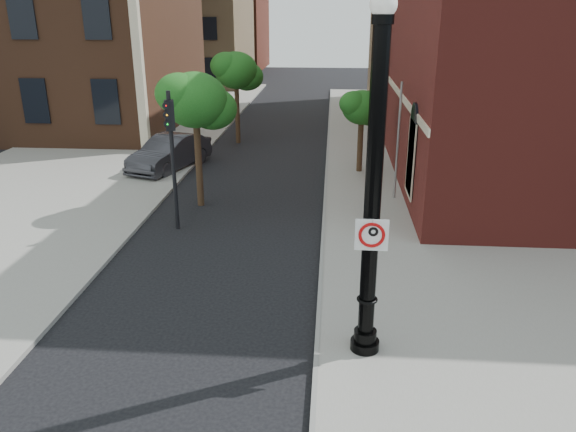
# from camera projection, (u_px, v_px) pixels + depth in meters

# --- Properties ---
(ground) EXTENTS (120.00, 120.00, 0.00)m
(ground) POSITION_uv_depth(u_px,v_px,m) (218.00, 355.00, 11.73)
(ground) COLOR black
(ground) RESTS_ON ground
(sidewalk_right) EXTENTS (8.00, 60.00, 0.12)m
(sidewalk_right) POSITION_uv_depth(u_px,v_px,m) (432.00, 204.00, 20.61)
(sidewalk_right) COLOR gray
(sidewalk_right) RESTS_ON ground
(sidewalk_left) EXTENTS (10.00, 50.00, 0.12)m
(sidewalk_left) POSITION_uv_depth(u_px,v_px,m) (115.00, 146.00, 29.19)
(sidewalk_left) COLOR gray
(sidewalk_left) RESTS_ON ground
(curb_edge) EXTENTS (0.10, 60.00, 0.14)m
(curb_edge) POSITION_uv_depth(u_px,v_px,m) (325.00, 201.00, 20.90)
(curb_edge) COLOR gray
(curb_edge) RESTS_ON ground
(bg_building_tan_a) EXTENTS (12.00, 12.00, 12.00)m
(bg_building_tan_a) POSITION_uv_depth(u_px,v_px,m) (180.00, 17.00, 51.63)
(bg_building_tan_a) COLOR #987953
(bg_building_tan_a) RESTS_ON ground
(bg_building_red) EXTENTS (12.00, 12.00, 10.00)m
(bg_building_red) POSITION_uv_depth(u_px,v_px,m) (212.00, 24.00, 65.06)
(bg_building_red) COLOR #622917
(bg_building_red) RESTS_ON ground
(bg_building_tan_b) EXTENTS (22.00, 14.00, 14.00)m
(bg_building_tan_b) POSITION_uv_depth(u_px,v_px,m) (550.00, 5.00, 36.12)
(bg_building_tan_b) COLOR #987953
(bg_building_tan_b) RESTS_ON ground
(lamppost) EXTENTS (0.60, 0.60, 7.11)m
(lamppost) POSITION_uv_depth(u_px,v_px,m) (372.00, 206.00, 10.64)
(lamppost) COLOR black
(lamppost) RESTS_ON ground
(no_parking_sign) EXTENTS (0.64, 0.07, 0.64)m
(no_parking_sign) POSITION_uv_depth(u_px,v_px,m) (372.00, 235.00, 10.65)
(no_parking_sign) COLOR white
(no_parking_sign) RESTS_ON ground
(parked_car) EXTENTS (3.01, 4.88, 1.52)m
(parked_car) POSITION_uv_depth(u_px,v_px,m) (170.00, 153.00, 24.95)
(parked_car) COLOR #313035
(parked_car) RESTS_ON ground
(traffic_signal_left) EXTENTS (0.35, 0.39, 4.47)m
(traffic_signal_left) POSITION_uv_depth(u_px,v_px,m) (171.00, 138.00, 17.39)
(traffic_signal_left) COLOR black
(traffic_signal_left) RESTS_ON ground
(traffic_signal_right) EXTENTS (0.40, 0.45, 5.15)m
(traffic_signal_right) POSITION_uv_depth(u_px,v_px,m) (375.00, 123.00, 17.36)
(traffic_signal_right) COLOR black
(traffic_signal_right) RESTS_ON ground
(utility_pole) EXTENTS (0.09, 0.09, 4.40)m
(utility_pole) POSITION_uv_depth(u_px,v_px,m) (398.00, 143.00, 20.32)
(utility_pole) COLOR #999999
(utility_pole) RESTS_ON ground
(street_tree_a) EXTENTS (2.66, 2.40, 4.79)m
(street_tree_a) POSITION_uv_depth(u_px,v_px,m) (196.00, 102.00, 19.37)
(street_tree_a) COLOR #351F15
(street_tree_a) RESTS_ON ground
(street_tree_b) EXTENTS (2.63, 2.38, 4.74)m
(street_tree_b) POSITION_uv_depth(u_px,v_px,m) (237.00, 71.00, 28.88)
(street_tree_b) COLOR #351F15
(street_tree_b) RESTS_ON ground
(street_tree_c) EXTENTS (2.00, 1.81, 3.60)m
(street_tree_c) POSITION_uv_depth(u_px,v_px,m) (362.00, 109.00, 23.61)
(street_tree_c) COLOR #351F15
(street_tree_c) RESTS_ON ground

